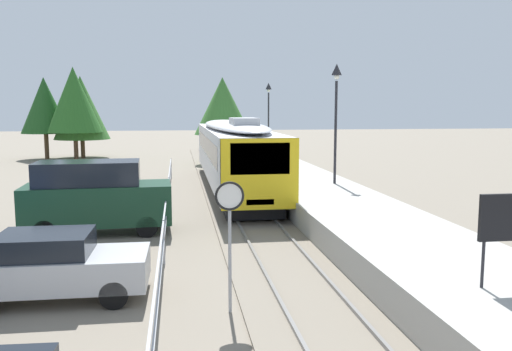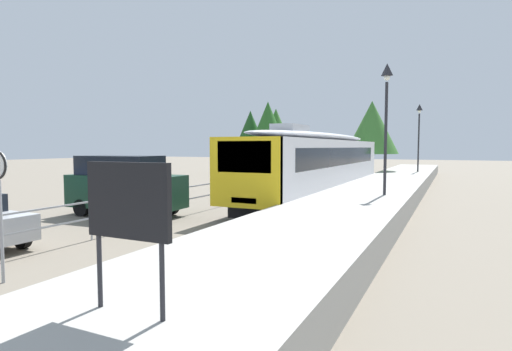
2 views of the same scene
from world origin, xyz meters
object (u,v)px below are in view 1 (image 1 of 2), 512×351
Objects in this scene: platform_lamp_far_end at (269,104)px; speed_limit_sign at (230,214)px; platform_notice_board at (509,221)px; commuter_train at (233,150)px; platform_lamp_mid_platform at (336,101)px; parked_van_dark_green at (96,196)px; parked_hatchback_silver at (55,265)px.

speed_limit_sign is at bearing -101.42° from platform_lamp_far_end.
platform_lamp_far_end reaches higher than platform_notice_board.
platform_notice_board is at bearing -79.86° from commuter_train.
speed_limit_sign is at bearing 161.54° from platform_notice_board.
platform_lamp_mid_platform is 11.31m from parked_van_dark_green.
commuter_train is 3.68× the size of parked_van_dark_green.
commuter_train is at bearing 57.54° from parked_van_dark_green.
commuter_train is 16.31m from parked_hatchback_silver.
speed_limit_sign reaches higher than platform_notice_board.
parked_van_dark_green is (-3.84, 7.70, -0.83)m from speed_limit_sign.
parked_van_dark_green is at bearing -155.53° from platform_lamp_mid_platform.
platform_lamp_mid_platform and platform_lamp_far_end have the same top height.
parked_hatchback_silver is (-9.82, -28.31, -3.83)m from platform_lamp_far_end.
parked_van_dark_green is at bearing 90.20° from parked_hatchback_silver.
platform_notice_board is (3.28, -18.33, 0.04)m from commuter_train.
platform_lamp_mid_platform is 17.52m from platform_lamp_far_end.
commuter_train is 16.72m from speed_limit_sign.
platform_notice_board is (-0.88, -13.88, -2.44)m from platform_lamp_mid_platform.
platform_lamp_far_end is 1.91× the size of speed_limit_sign.
platform_lamp_far_end is at bearing 70.88° from parked_hatchback_silver.
platform_notice_board is at bearing -91.61° from platform_lamp_far_end.
parked_hatchback_silver is (-3.82, 1.38, -1.33)m from speed_limit_sign.
parked_hatchback_silver is at bearing 160.91° from platform_notice_board.
parked_hatchback_silver is at bearing -89.80° from parked_van_dark_green.
platform_lamp_far_end is 2.97× the size of platform_notice_board.
platform_notice_board reaches higher than parked_van_dark_green.
platform_notice_board is at bearing -46.40° from parked_van_dark_green.
commuter_train reaches higher than speed_limit_sign.
commuter_train is at bearing 133.08° from platform_lamp_mid_platform.
parked_van_dark_green reaches higher than parked_hatchback_silver.
platform_lamp_mid_platform is at bearing 24.47° from parked_van_dark_green.
commuter_train reaches higher than parked_hatchback_silver.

